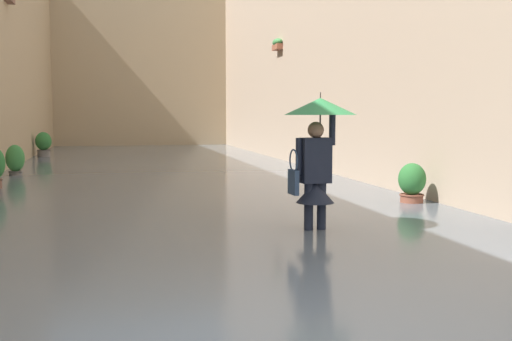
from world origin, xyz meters
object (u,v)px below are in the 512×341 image
(person_wading, at_px, (318,141))
(potted_plant_mid_left, at_px, (412,186))
(potted_plant_far_right, at_px, (15,161))
(potted_plant_mid_right, at_px, (43,145))

(person_wading, relative_size, potted_plant_mid_left, 2.31)
(potted_plant_far_right, height_order, potted_plant_mid_right, potted_plant_mid_right)
(person_wading, height_order, potted_plant_mid_right, person_wading)
(person_wading, distance_m, potted_plant_mid_left, 3.24)
(potted_plant_far_right, distance_m, potted_plant_mid_right, 6.95)
(person_wading, bearing_deg, potted_plant_mid_left, -139.77)
(potted_plant_mid_left, relative_size, potted_plant_mid_right, 0.81)
(potted_plant_mid_left, height_order, potted_plant_far_right, potted_plant_far_right)
(potted_plant_mid_left, bearing_deg, person_wading, 40.23)
(potted_plant_mid_right, bearing_deg, person_wading, 108.28)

